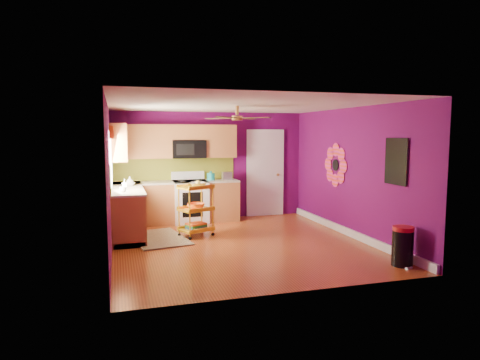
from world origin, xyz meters
name	(u,v)px	position (x,y,z in m)	size (l,w,h in m)	color
ground	(240,244)	(0.00, 0.00, 0.00)	(5.00, 5.00, 0.00)	maroon
room_envelope	(242,154)	(0.03, 0.00, 1.63)	(4.54, 5.04, 2.52)	#5E0A55
lower_cabinets	(156,207)	(-1.35, 1.82, 0.43)	(2.81, 2.31, 0.94)	#965429
electric_range	(190,201)	(-0.55, 2.17, 0.48)	(0.76, 0.66, 1.13)	white
upper_cabinetry	(158,143)	(-1.24, 2.17, 1.80)	(2.80, 2.30, 1.26)	#965429
left_window	(111,148)	(-2.22, 1.05, 1.74)	(0.08, 1.35, 1.08)	white
panel_door	(265,174)	(1.35, 2.47, 1.02)	(0.95, 0.11, 2.15)	white
right_wall_art	(360,164)	(2.23, -0.34, 1.44)	(0.04, 2.74, 1.04)	black
ceiling_fan	(237,117)	(0.00, 0.20, 2.29)	(1.01, 1.01, 0.26)	#BF8C3F
shag_rug	(158,238)	(-1.40, 0.78, 0.01)	(0.92, 1.51, 0.02)	#312010
rolling_cart	(196,208)	(-0.66, 0.80, 0.56)	(0.73, 0.65, 1.09)	yellow
trash_can	(403,246)	(1.99, -1.95, 0.30)	(0.38, 0.38, 0.60)	black
teal_kettle	(211,177)	(-0.06, 2.19, 1.02)	(0.18, 0.18, 0.21)	teal
toaster	(227,176)	(0.31, 2.17, 1.03)	(0.22, 0.15, 0.18)	beige
soap_bottle_a	(125,185)	(-1.99, 0.99, 1.04)	(0.09, 0.09, 0.20)	#EA3F72
soap_bottle_b	(130,181)	(-1.88, 1.67, 1.03)	(0.15, 0.15, 0.19)	white
counter_dish	(129,184)	(-1.89, 1.65, 0.97)	(0.25, 0.25, 0.06)	white
counter_cup	(123,189)	(-2.02, 0.66, 0.99)	(0.12, 0.12, 0.10)	white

